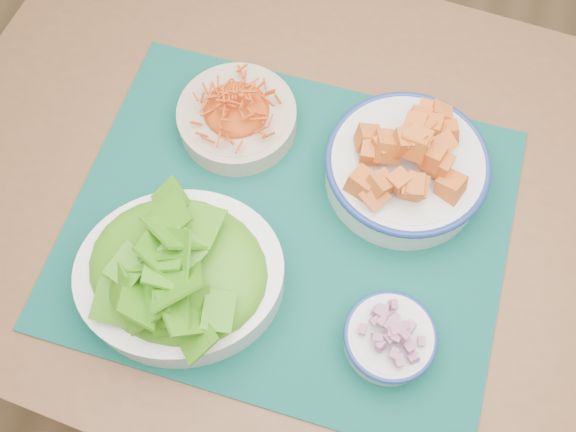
% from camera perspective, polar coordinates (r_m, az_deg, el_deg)
% --- Properties ---
extents(ground, '(4.00, 4.00, 0.00)m').
position_cam_1_polar(ground, '(1.63, 12.45, -17.77)').
color(ground, olive).
rests_on(ground, ground).
extents(table, '(1.29, 0.89, 0.75)m').
position_cam_1_polar(table, '(1.02, 4.58, -0.88)').
color(table, brown).
rests_on(table, ground).
extents(placemat, '(0.62, 0.51, 0.00)m').
position_cam_1_polar(placemat, '(0.91, 0.00, -0.83)').
color(placemat, '#05362F').
rests_on(placemat, table).
extents(carrot_bowl, '(0.18, 0.18, 0.07)m').
position_cam_1_polar(carrot_bowl, '(0.96, -4.59, 9.07)').
color(carrot_bowl, beige).
rests_on(carrot_bowl, placemat).
extents(squash_bowl, '(0.27, 0.27, 0.11)m').
position_cam_1_polar(squash_bowl, '(0.91, 10.60, 4.75)').
color(squash_bowl, silver).
rests_on(squash_bowl, placemat).
extents(lettuce_bowl, '(0.34, 0.31, 0.12)m').
position_cam_1_polar(lettuce_bowl, '(0.84, -9.68, -4.79)').
color(lettuce_bowl, white).
rests_on(lettuce_bowl, placemat).
extents(onion_bowl, '(0.14, 0.14, 0.06)m').
position_cam_1_polar(onion_bowl, '(0.84, 9.06, -10.59)').
color(onion_bowl, silver).
rests_on(onion_bowl, placemat).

